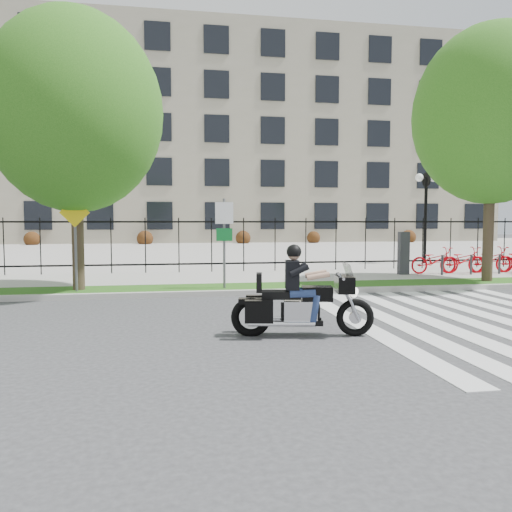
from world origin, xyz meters
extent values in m
plane|color=#333335|center=(0.00, 0.00, 0.00)|extent=(120.00, 120.00, 0.00)
cube|color=#ACAAA2|center=(0.00, 4.10, 0.07)|extent=(60.00, 0.20, 0.15)
cube|color=#215B16|center=(0.00, 4.95, 0.07)|extent=(60.00, 1.50, 0.15)
cube|color=#A29F98|center=(0.00, 7.45, 0.07)|extent=(60.00, 3.50, 0.15)
cube|color=#A29F98|center=(0.00, 25.00, 0.05)|extent=(80.00, 34.00, 0.10)
cube|color=gray|center=(0.00, 45.00, 10.00)|extent=(60.00, 20.00, 20.00)
cylinder|color=black|center=(10.00, 12.00, 2.00)|extent=(0.14, 0.14, 4.00)
cylinder|color=black|center=(10.00, 12.00, 3.90)|extent=(0.06, 0.70, 0.70)
sphere|color=white|center=(9.65, 12.00, 4.00)|extent=(0.36, 0.36, 0.36)
sphere|color=white|center=(10.35, 12.00, 4.00)|extent=(0.36, 0.36, 0.36)
cylinder|color=#392B1F|center=(-3.97, 4.95, 1.85)|extent=(0.32, 0.32, 3.40)
ellipsoid|color=#205A14|center=(-3.97, 4.95, 4.95)|extent=(4.68, 4.68, 5.38)
cylinder|color=#392B1F|center=(8.34, 4.95, 2.01)|extent=(0.32, 0.32, 3.72)
ellipsoid|color=#205A14|center=(8.34, 4.95, 5.30)|extent=(4.78, 4.78, 5.50)
cube|color=#2D2D33|center=(6.62, 7.20, 0.90)|extent=(0.35, 0.25, 1.50)
imported|color=red|center=(7.82, 7.20, 0.62)|extent=(1.80, 0.63, 0.95)
cylinder|color=#2D2D33|center=(7.82, 6.70, 0.50)|extent=(0.08, 0.08, 0.70)
imported|color=red|center=(8.92, 7.20, 0.62)|extent=(1.80, 0.63, 0.95)
cylinder|color=#2D2D33|center=(8.92, 6.70, 0.50)|extent=(0.08, 0.08, 0.70)
imported|color=red|center=(10.02, 7.20, 0.62)|extent=(1.80, 0.63, 0.95)
cylinder|color=#2D2D33|center=(10.02, 6.70, 0.50)|extent=(0.08, 0.08, 0.70)
cylinder|color=#59595B|center=(0.00, 4.60, 1.40)|extent=(0.07, 0.07, 2.50)
cube|color=white|center=(0.00, 4.56, 2.25)|extent=(0.50, 0.03, 0.60)
cube|color=#0C6626|center=(0.00, 4.56, 1.65)|extent=(0.45, 0.03, 0.35)
cylinder|color=#59595B|center=(-3.97, 4.60, 1.35)|extent=(0.07, 0.07, 2.40)
cube|color=yellow|center=(-3.97, 4.56, 2.25)|extent=(0.78, 0.03, 0.78)
torus|color=black|center=(1.73, -0.98, 0.33)|extent=(0.68, 0.24, 0.67)
torus|color=black|center=(-0.08, -0.66, 0.33)|extent=(0.72, 0.27, 0.71)
cube|color=black|center=(1.54, -0.95, 0.92)|extent=(0.38, 0.57, 0.29)
cube|color=#26262B|center=(1.61, -0.96, 1.14)|extent=(0.23, 0.50, 0.29)
cube|color=silver|center=(0.78, -0.81, 0.44)|extent=(0.63, 0.43, 0.39)
cube|color=black|center=(1.07, -0.86, 0.75)|extent=(0.58, 0.42, 0.25)
cube|color=black|center=(0.45, -0.75, 0.73)|extent=(0.73, 0.46, 0.14)
cube|color=black|center=(0.07, -0.68, 0.95)|extent=(0.15, 0.34, 0.33)
cube|color=black|center=(0.02, -0.97, 0.48)|extent=(0.50, 0.24, 0.39)
cube|color=black|center=(0.12, -0.40, 0.48)|extent=(0.50, 0.24, 0.39)
cube|color=black|center=(0.64, -0.79, 1.08)|extent=(0.30, 0.42, 0.50)
sphere|color=tan|center=(0.67, -0.79, 1.45)|extent=(0.22, 0.22, 0.22)
sphere|color=black|center=(0.67, -0.79, 1.49)|extent=(0.26, 0.26, 0.26)
camera|label=1|loc=(-1.42, -9.25, 2.02)|focal=35.00mm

